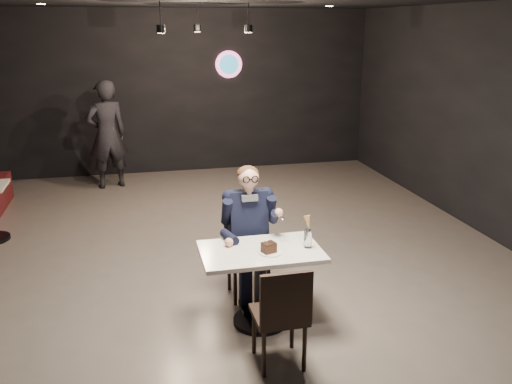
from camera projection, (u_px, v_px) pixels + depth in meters
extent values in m
plane|color=#6C615A|center=(232.00, 266.00, 6.37)|extent=(9.00, 9.00, 0.00)
cube|color=black|center=(202.00, 12.00, 7.38)|extent=(1.40, 1.20, 0.36)
cube|color=white|center=(261.00, 287.00, 5.05)|extent=(1.10, 0.70, 0.75)
cube|color=black|center=(248.00, 255.00, 5.54)|extent=(0.42, 0.46, 0.92)
cube|color=black|center=(279.00, 313.00, 4.43)|extent=(0.42, 0.46, 0.92)
cube|color=black|center=(248.00, 231.00, 5.46)|extent=(0.60, 0.80, 1.44)
cylinder|color=white|center=(271.00, 252.00, 4.87)|extent=(0.21, 0.21, 0.01)
cube|color=black|center=(269.00, 248.00, 4.85)|extent=(0.14, 0.13, 0.08)
ellipsoid|color=#33842B|center=(271.00, 243.00, 4.84)|extent=(0.07, 0.04, 0.01)
cylinder|color=silver|center=(308.00, 239.00, 4.97)|extent=(0.07, 0.07, 0.17)
cone|color=tan|center=(308.00, 223.00, 4.91)|extent=(0.08, 0.08, 0.13)
imported|color=black|center=(107.00, 135.00, 9.20)|extent=(0.77, 0.61, 1.85)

